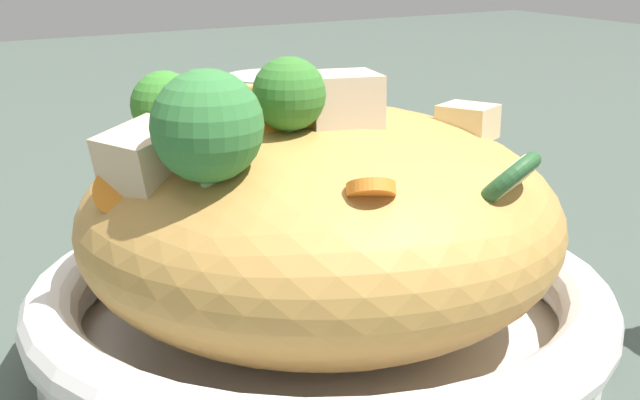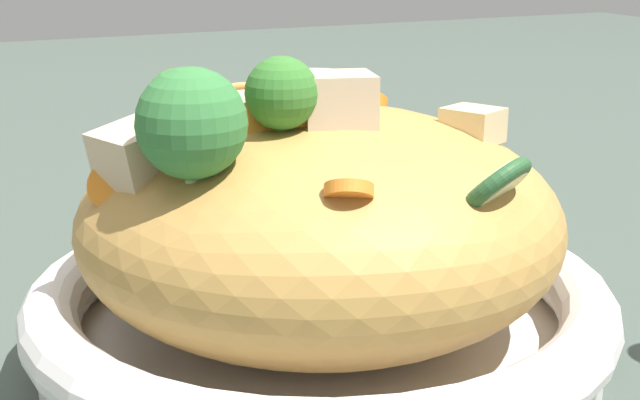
% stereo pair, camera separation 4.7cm
% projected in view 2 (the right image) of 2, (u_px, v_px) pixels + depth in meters
% --- Properties ---
extents(ground_plane, '(3.00, 3.00, 0.00)m').
position_uv_depth(ground_plane, '(320.00, 357.00, 0.50)').
color(ground_plane, '#404B43').
extents(serving_bowl, '(0.31, 0.31, 0.05)m').
position_uv_depth(serving_bowl, '(320.00, 314.00, 0.49)').
color(serving_bowl, white).
rests_on(serving_bowl, ground_plane).
extents(noodle_heap, '(0.25, 0.25, 0.13)m').
position_uv_depth(noodle_heap, '(320.00, 221.00, 0.48)').
color(noodle_heap, '#BA8944').
rests_on(noodle_heap, serving_bowl).
extents(broccoli_florets, '(0.10, 0.19, 0.07)m').
position_uv_depth(broccoli_florets, '(204.00, 113.00, 0.44)').
color(broccoli_florets, '#96C175').
rests_on(broccoli_florets, serving_bowl).
extents(carrot_coins, '(0.18, 0.15, 0.05)m').
position_uv_depth(carrot_coins, '(287.00, 133.00, 0.45)').
color(carrot_coins, orange).
rests_on(carrot_coins, serving_bowl).
extents(zucchini_slices, '(0.10, 0.23, 0.04)m').
position_uv_depth(zucchini_slices, '(355.00, 147.00, 0.47)').
color(zucchini_slices, beige).
rests_on(zucchini_slices, serving_bowl).
extents(chicken_chunks, '(0.21, 0.13, 0.05)m').
position_uv_depth(chicken_chunks, '(291.00, 119.00, 0.47)').
color(chicken_chunks, beige).
rests_on(chicken_chunks, serving_bowl).
extents(drinking_glass, '(0.08, 0.08, 0.10)m').
position_uv_depth(drinking_glass, '(311.00, 136.00, 0.78)').
color(drinking_glass, silver).
rests_on(drinking_glass, ground_plane).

